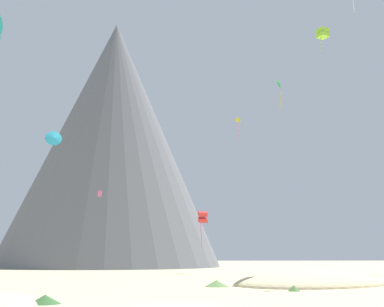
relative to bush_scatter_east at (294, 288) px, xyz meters
The scene contains 12 objects.
dune_foreground_left 10.73m from the bush_scatter_east, 65.23° to the left, with size 19.25×13.34×2.66m, color beige.
bush_scatter_east is the anchor object (origin of this frame).
bush_mid_center 7.99m from the bush_scatter_east, 133.45° to the left, with size 2.23×2.23×0.58m, color #668C4C.
bush_low_patch 19.38m from the bush_scatter_east, 152.50° to the right, with size 1.88×1.88×0.53m, color #386633.
rock_massif 87.85m from the bush_scatter_east, 105.88° to the left, with size 74.81×74.81×62.56m.
kite_lime_high 36.53m from the bush_scatter_east, 60.83° to the left, with size 1.64×1.64×3.12m.
kite_rainbow_low 54.21m from the bush_scatter_east, 114.60° to the left, with size 0.87×0.51×1.15m.
kite_yellow_high 53.08m from the bush_scatter_east, 86.14° to the left, with size 0.90×0.27×4.69m.
kite_green_high 42.60m from the bush_scatter_east, 76.77° to the left, with size 1.30×1.50×5.05m.
kite_red_low 39.07m from the bush_scatter_east, 96.30° to the left, with size 1.50×1.61×5.82m.
kite_cyan_mid 42.95m from the bush_scatter_east, 132.50° to the left, with size 2.48×1.50×2.26m.
kite_teal_high 49.69m from the bush_scatter_east, 147.48° to the left, with size 2.29×2.73×5.05m.
Camera 1 is at (-0.59, -27.28, 2.83)m, focal length 44.99 mm.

